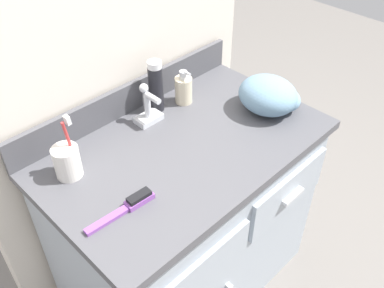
% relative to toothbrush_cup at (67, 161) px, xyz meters
% --- Properties ---
extents(ground_plane, '(6.00, 6.00, 0.00)m').
position_rel_toothbrush_cup_xyz_m(ground_plane, '(0.33, -0.14, -0.78)').
color(ground_plane, slate).
extents(wall_back, '(1.09, 0.08, 2.20)m').
position_rel_toothbrush_cup_xyz_m(wall_back, '(0.33, 0.19, 0.32)').
color(wall_back, beige).
rests_on(wall_back, ground_plane).
extents(vanity, '(0.91, 0.57, 0.73)m').
position_rel_toothbrush_cup_xyz_m(vanity, '(0.33, -0.14, -0.40)').
color(vanity, '#9EA8B2').
rests_on(vanity, ground_plane).
extents(backsplash, '(0.91, 0.02, 0.11)m').
position_rel_toothbrush_cup_xyz_m(backsplash, '(0.33, 0.13, 0.00)').
color(backsplash, '#4C4C51').
rests_on(backsplash, vanity).
extents(sink_faucet, '(0.09, 0.09, 0.14)m').
position_rel_toothbrush_cup_xyz_m(sink_faucet, '(0.33, 0.04, -0.00)').
color(sink_faucet, silver).
rests_on(sink_faucet, vanity).
extents(toothbrush_cup, '(0.08, 0.08, 0.19)m').
position_rel_toothbrush_cup_xyz_m(toothbrush_cup, '(0.00, 0.00, 0.00)').
color(toothbrush_cup, white).
rests_on(toothbrush_cup, vanity).
extents(soap_dispenser, '(0.06, 0.06, 0.13)m').
position_rel_toothbrush_cup_xyz_m(soap_dispenser, '(0.49, 0.04, 0.00)').
color(soap_dispenser, beige).
rests_on(soap_dispenser, vanity).
extents(shaving_cream_can, '(0.05, 0.05, 0.18)m').
position_rel_toothbrush_cup_xyz_m(shaving_cream_can, '(0.39, 0.07, 0.04)').
color(shaving_cream_can, black).
rests_on(shaving_cream_can, vanity).
extents(hairbrush, '(0.21, 0.04, 0.03)m').
position_rel_toothbrush_cup_xyz_m(hairbrush, '(0.04, -0.22, -0.04)').
color(hairbrush, purple).
rests_on(hairbrush, vanity).
extents(hand_towel, '(0.19, 0.21, 0.12)m').
position_rel_toothbrush_cup_xyz_m(hand_towel, '(0.67, -0.21, 0.00)').
color(hand_towel, '#6B8EA8').
rests_on(hand_towel, vanity).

